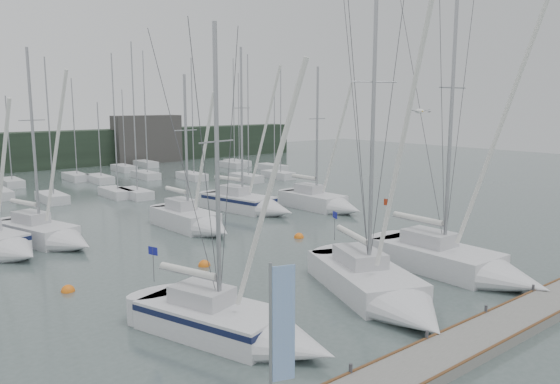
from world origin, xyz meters
The scene contains 17 objects.
ground centered at (0.00, 0.00, 0.00)m, with size 160.00×160.00×0.00m, color #495956.
dock centered at (0.00, -5.00, 0.20)m, with size 24.00×2.00×0.40m, color #62625E.
far_treeline centered at (0.00, 62.00, 2.50)m, with size 90.00×4.00×5.00m, color black.
far_building_right centered at (18.00, 60.00, 3.50)m, with size 10.00×3.00×7.00m, color #3D3B38.
mast_forest centered at (1.87, 44.06, 0.48)m, with size 57.14×27.47×14.80m.
sailboat_near_left centered at (-6.82, 0.58, 0.56)m, with size 5.16×8.73×12.66m.
sailboat_near_center centered at (0.17, -0.32, 0.56)m, with size 6.56×10.23×16.66m.
sailboat_near_right centered at (6.50, -0.51, 0.60)m, with size 3.30×9.96×16.31m.
sailboat_mid_b centered at (-8.03, 19.80, 0.58)m, with size 4.77×8.67×13.01m.
sailboat_mid_c centered at (1.02, 17.32, 0.60)m, with size 2.81×8.05×11.58m.
sailboat_mid_d centered at (7.99, 20.17, 0.64)m, with size 4.36×9.20×14.13m.
sailboat_mid_e centered at (13.16, 16.91, 0.60)m, with size 2.88×8.16×12.61m.
buoy_a centered at (-2.88, 9.91, 0.00)m, with size 0.67×0.67×0.67m, color orange.
buoy_b centered at (5.32, 11.37, 0.00)m, with size 0.66×0.66×0.66m, color orange.
buoy_c centered at (-10.08, 10.48, 0.00)m, with size 0.64×0.64×0.64m, color orange.
dock_banner centered at (-9.75, -5.05, 3.12)m, with size 0.67×0.27×4.60m.
seagull centered at (2.56, 0.06, 8.50)m, with size 1.09×0.53×0.22m.
Camera 1 is at (-17.98, -15.16, 8.90)m, focal length 35.00 mm.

